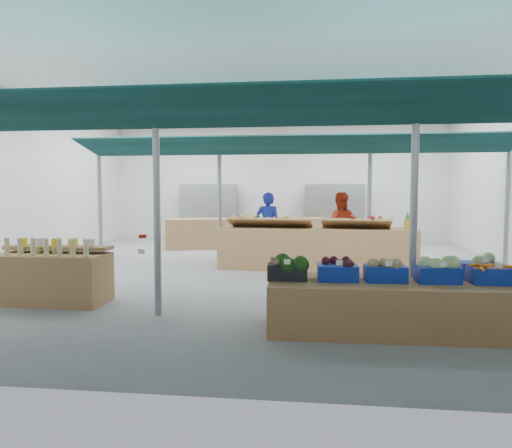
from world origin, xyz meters
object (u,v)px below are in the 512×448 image
object	(u,v)px
fruit_counter	(316,248)
vendor_left	(268,227)
veg_counter	(399,306)
vendor_right	(340,227)
bottle_shelf	(53,276)

from	to	relation	value
fruit_counter	vendor_left	bearing A→B (deg)	140.13
fruit_counter	vendor_left	size ratio (longest dim) A/B	2.50
veg_counter	vendor_right	world-z (taller)	vendor_right
bottle_shelf	veg_counter	bearing A→B (deg)	-10.04
vendor_left	vendor_right	world-z (taller)	same
veg_counter	fruit_counter	world-z (taller)	fruit_counter
vendor_right	veg_counter	bearing A→B (deg)	96.41
bottle_shelf	veg_counter	world-z (taller)	bottle_shelf
fruit_counter	vendor_right	xyz separation A→B (m)	(0.60, 1.10, 0.41)
vendor_right	bottle_shelf	bearing A→B (deg)	47.50
veg_counter	fruit_counter	xyz separation A→B (m)	(-0.98, 4.61, 0.15)
fruit_counter	vendor_left	xyz separation A→B (m)	(-1.20, 1.10, 0.41)
vendor_left	vendor_right	bearing A→B (deg)	-177.36
vendor_left	vendor_right	size ratio (longest dim) A/B	1.00
bottle_shelf	vendor_left	bearing A→B (deg)	58.01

